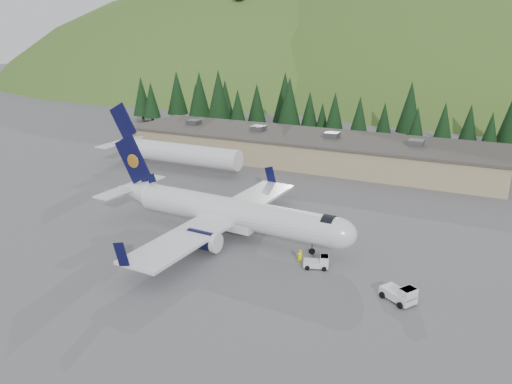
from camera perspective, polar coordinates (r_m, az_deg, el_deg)
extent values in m
plane|color=slate|center=(61.21, -2.46, -5.14)|extent=(600.00, 600.00, 0.00)
cylinder|color=white|center=(60.04, -2.50, -2.38)|extent=(26.08, 4.82, 3.48)
ellipsoid|color=white|center=(54.87, 9.20, -4.64)|extent=(4.70, 3.71, 3.48)
cylinder|color=black|center=(54.99, 8.31, -4.07)|extent=(1.44, 2.93, 2.87)
cone|color=white|center=(69.01, -13.76, 0.19)|extent=(5.73, 3.76, 3.48)
cube|color=white|center=(61.02, -3.23, -3.52)|extent=(7.55, 3.34, 0.93)
cube|color=white|center=(61.29, -3.97, -2.89)|extent=(6.71, 31.71, 0.32)
cube|color=black|center=(74.51, 1.64, 1.97)|extent=(1.88, 0.24, 2.66)
cube|color=black|center=(50.32, -15.15, -6.89)|extent=(1.88, 0.24, 2.66)
cylinder|color=black|center=(65.41, -0.74, -2.20)|extent=(3.99, 2.33, 2.13)
cylinder|color=white|center=(64.61, 0.62, -2.46)|extent=(0.67, 2.29, 2.26)
cube|color=white|center=(65.24, -0.74, -1.78)|extent=(2.05, 0.34, 0.83)
cylinder|color=black|center=(57.00, -6.09, -5.48)|extent=(3.99, 2.33, 2.13)
cylinder|color=white|center=(56.08, -4.61, -5.85)|extent=(0.67, 2.29, 2.26)
cube|color=white|center=(56.80, -6.11, -5.01)|extent=(2.05, 0.34, 0.83)
cube|color=black|center=(67.71, -13.91, 3.66)|extent=(5.73, 0.57, 6.80)
ellipsoid|color=orange|center=(67.77, -13.68, 3.52)|extent=(1.84, 0.26, 1.83)
ellipsoid|color=orange|center=(67.51, -13.89, 3.45)|extent=(1.84, 0.26, 1.83)
cube|color=black|center=(66.78, -12.23, 1.43)|extent=(2.56, 0.36, 1.84)
cube|color=white|center=(69.18, -14.07, 0.61)|extent=(3.00, 11.69, 0.20)
cylinder|color=slate|center=(56.68, 6.43, -6.30)|extent=(0.19, 0.19, 1.67)
cylinder|color=black|center=(56.88, 6.41, -6.75)|extent=(0.72, 0.30, 0.70)
cylinder|color=slate|center=(64.19, -3.44, -3.13)|extent=(0.23, 0.23, 1.85)
cylinder|color=black|center=(64.15, -3.15, -3.53)|extent=(1.03, 0.38, 1.02)
cylinder|color=black|center=(64.53, -3.71, -3.41)|extent=(1.03, 0.38, 1.02)
cylinder|color=slate|center=(60.34, -5.97, -4.63)|extent=(0.23, 0.23, 1.85)
cylinder|color=black|center=(60.30, -5.67, -5.06)|extent=(1.03, 0.38, 1.02)
cylinder|color=black|center=(60.70, -6.25, -4.92)|extent=(1.03, 0.38, 1.02)
cylinder|color=white|center=(89.03, -8.29, 4.33)|extent=(22.00, 3.60, 3.60)
cone|color=white|center=(97.38, -15.19, 5.19)|extent=(5.00, 3.60, 3.60)
cube|color=black|center=(95.85, -14.95, 7.83)|extent=(5.82, 0.28, 6.89)
cube|color=white|center=(97.25, -15.21, 5.54)|extent=(2.40, 11.00, 0.20)
cube|color=white|center=(53.84, 6.86, -8.11)|extent=(2.91, 2.07, 0.61)
cube|color=white|center=(53.61, 7.83, -7.65)|extent=(1.22, 1.44, 0.79)
cube|color=black|center=(53.46, 7.84, -7.31)|extent=(1.11, 1.33, 0.09)
cylinder|color=black|center=(54.58, 7.80, -8.05)|extent=(0.53, 0.34, 0.49)
cylinder|color=black|center=(53.32, 7.79, -8.71)|extent=(0.53, 0.34, 0.49)
cylinder|color=black|center=(54.58, 5.94, -7.97)|extent=(0.53, 0.34, 0.49)
cylinder|color=black|center=(53.32, 5.88, -8.63)|extent=(0.53, 0.34, 0.49)
cube|color=white|center=(49.25, 15.92, -11.23)|extent=(3.67, 3.14, 0.77)
cube|color=white|center=(48.32, 16.96, -11.04)|extent=(1.75, 1.89, 0.99)
cube|color=black|center=(48.11, 17.00, -10.58)|extent=(1.60, 1.74, 0.11)
cylinder|color=black|center=(49.38, 17.54, -11.70)|extent=(0.65, 0.53, 0.62)
cylinder|color=black|center=(48.19, 16.14, -12.35)|extent=(0.65, 0.53, 0.62)
cylinder|color=black|center=(50.60, 15.64, -10.75)|extent=(0.65, 0.53, 0.62)
cylinder|color=black|center=(49.44, 14.23, -11.35)|extent=(0.65, 0.53, 0.62)
cube|color=tan|center=(95.54, 5.71, 4.88)|extent=(70.00, 16.00, 4.80)
cube|color=#47423D|center=(94.99, 5.76, 6.38)|extent=(71.00, 17.00, 0.40)
cube|color=slate|center=(105.91, -7.13, 7.91)|extent=(2.50, 2.50, 1.00)
cube|color=slate|center=(98.67, 0.28, 7.30)|extent=(2.50, 2.50, 1.00)
cube|color=slate|center=(93.30, 8.67, 6.46)|extent=(2.50, 2.50, 1.00)
cube|color=slate|center=(90.13, 17.82, 5.38)|extent=(2.50, 2.50, 1.00)
imported|color=#FFFE00|center=(54.35, 5.04, -7.37)|extent=(0.73, 0.66, 1.67)
cone|color=black|center=(140.73, -12.94, 10.63)|extent=(5.02, 5.02, 10.27)
cone|color=black|center=(137.70, -11.88, 10.28)|extent=(4.55, 4.55, 9.31)
cone|color=black|center=(139.85, -9.01, 11.17)|extent=(5.64, 5.64, 11.54)
cone|color=black|center=(135.93, -6.87, 10.33)|extent=(4.38, 4.38, 8.96)
cone|color=black|center=(130.18, -6.46, 10.90)|extent=(5.86, 5.86, 11.99)
cone|color=black|center=(133.08, -3.55, 10.54)|extent=(4.85, 4.85, 9.92)
cone|color=black|center=(123.32, -4.29, 10.82)|extent=(6.27, 6.27, 12.82)
cone|color=black|center=(120.03, -2.10, 9.49)|extent=(4.49, 4.49, 9.18)
cone|color=black|center=(122.85, 0.09, 9.98)|extent=(4.92, 4.92, 10.06)
cone|color=black|center=(125.15, 3.32, 10.76)|extent=(5.96, 5.96, 12.19)
cone|color=black|center=(115.30, 3.83, 10.03)|extent=(5.85, 5.85, 11.96)
cone|color=black|center=(115.64, 6.14, 9.10)|extent=(4.54, 4.54, 9.28)
cone|color=black|center=(114.52, 7.56, 8.27)|extent=(3.54, 3.54, 7.25)
cone|color=black|center=(111.20, 8.96, 8.75)|extent=(4.72, 4.72, 9.65)
cone|color=black|center=(109.14, 11.72, 8.26)|extent=(4.50, 4.50, 9.21)
cone|color=black|center=(116.71, 14.43, 8.10)|extent=(3.62, 3.62, 7.41)
cone|color=black|center=(118.30, 17.20, 9.27)|extent=(5.52, 5.52, 11.29)
cone|color=black|center=(107.64, 17.87, 7.17)|extent=(3.87, 3.87, 7.93)
cone|color=black|center=(106.97, 20.65, 7.21)|extent=(4.40, 4.40, 9.00)
cone|color=black|center=(113.09, 23.20, 7.17)|extent=(4.00, 4.00, 8.19)
cone|color=black|center=(110.90, 25.25, 6.42)|extent=(3.61, 3.61, 7.38)
ellipsoid|color=#3B651D|center=(267.64, -2.01, -3.60)|extent=(336.00, 240.00, 240.00)
ellipsoid|color=#3B651D|center=(272.56, 26.53, -7.51)|extent=(420.00, 300.00, 300.00)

